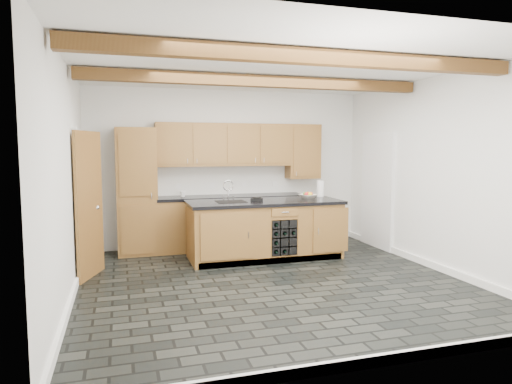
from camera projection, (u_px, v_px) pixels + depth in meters
The scene contains 10 objects.
ground at pixel (273, 282), 6.07m from camera, with size 5.00×5.00×0.00m, color black.
room_shell at pixel (255, 166), 6.40m from camera, with size 5.01×5.00×5.00m.
back_cabinetry at pixel (212, 193), 7.99m from camera, with size 3.65×0.62×2.20m.
island at pixel (265, 229), 7.33m from camera, with size 2.48×0.96×0.93m.
faucet at pixel (231, 199), 7.17m from camera, with size 0.45×0.40×0.34m.
kitchen_scale at pixel (257, 199), 7.25m from camera, with size 0.22×0.17×0.06m.
fruit_bowl at pixel (308, 196), 7.62m from camera, with size 0.28×0.28×0.07m, color beige.
fruit_cluster at pixel (308, 194), 7.62m from camera, with size 0.16×0.17×0.07m.
paper_towel at pixel (321, 188), 7.90m from camera, with size 0.13×0.13×0.28m, color white.
mug at pixel (183, 194), 7.85m from camera, with size 0.11×0.11×0.10m, color white.
Camera 1 is at (-1.91, -5.61, 1.78)m, focal length 32.00 mm.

